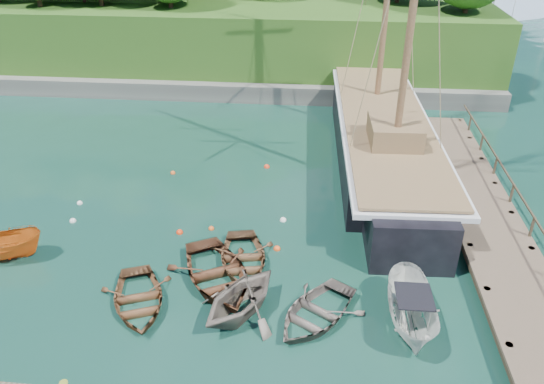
{
  "coord_description": "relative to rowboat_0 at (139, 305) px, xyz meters",
  "views": [
    {
      "loc": [
        3.36,
        -15.54,
        14.1
      ],
      "look_at": [
        1.39,
        5.43,
        2.0
      ],
      "focal_mm": 35.0,
      "sensor_mm": 36.0,
      "label": 1
    }
  ],
  "objects": [
    {
      "name": "ground",
      "position": [
        3.27,
        0.42,
        0.0
      ],
      "size": [
        160.0,
        160.0,
        0.0
      ],
      "primitive_type": "plane",
      "color": "#133729",
      "rests_on": "ground"
    },
    {
      "name": "dock_east",
      "position": [
        14.77,
        7.42,
        0.43
      ],
      "size": [
        3.2,
        24.0,
        1.1
      ],
      "color": "#483D2C",
      "rests_on": "ground"
    },
    {
      "name": "rowboat_0",
      "position": [
        0.0,
        0.0,
        0.0
      ],
      "size": [
        4.1,
        4.76,
        0.83
      ],
      "primitive_type": "imported",
      "rotation": [
        0.0,
        0.0,
        0.37
      ],
      "color": "brown",
      "rests_on": "ground"
    },
    {
      "name": "rowboat_1",
      "position": [
        4.03,
        -0.1,
        0.0
      ],
      "size": [
        4.81,
        4.99,
        2.02
      ],
      "primitive_type": "imported",
      "rotation": [
        0.0,
        0.0,
        -0.54
      ],
      "color": "#71675C",
      "rests_on": "ground"
    },
    {
      "name": "rowboat_2",
      "position": [
        2.8,
        1.67,
        0.0
      ],
      "size": [
        5.42,
        6.0,
        1.02
      ],
      "primitive_type": "imported",
      "rotation": [
        0.0,
        0.0,
        0.49
      ],
      "color": "#4D2C1B",
      "rests_on": "ground"
    },
    {
      "name": "rowboat_3",
      "position": [
        6.85,
        -0.07,
        0.0
      ],
      "size": [
        4.6,
        4.94,
        0.83
      ],
      "primitive_type": "imported",
      "rotation": [
        0.0,
        0.0,
        -0.58
      ],
      "color": "#615750",
      "rests_on": "ground"
    },
    {
      "name": "rowboat_4",
      "position": [
        3.67,
        2.92,
        0.0
      ],
      "size": [
        3.68,
        4.6,
        0.85
      ],
      "primitive_type": "imported",
      "rotation": [
        0.0,
        0.0,
        0.19
      ],
      "color": "brown",
      "rests_on": "ground"
    },
    {
      "name": "motorboat_orange",
      "position": [
        -6.95,
        2.33,
        0.0
      ],
      "size": [
        4.15,
        2.26,
        1.52
      ],
      "primitive_type": "imported",
      "rotation": [
        0.0,
        0.0,
        1.78
      ],
      "color": "#C65C17",
      "rests_on": "ground"
    },
    {
      "name": "cabin_boat_white",
      "position": [
        10.35,
        -0.13,
        0.0
      ],
      "size": [
        1.67,
        4.42,
        1.71
      ],
      "primitive_type": "imported",
      "rotation": [
        0.0,
        0.0,
        0.0
      ],
      "color": "silver",
      "rests_on": "ground"
    },
    {
      "name": "schooner",
      "position": [
        10.44,
        13.74,
        1.15
      ],
      "size": [
        5.85,
        28.17,
        20.76
      ],
      "rotation": [
        0.0,
        0.0,
        0.03
      ],
      "color": "black",
      "rests_on": "ground"
    },
    {
      "name": "mooring_buoy_0",
      "position": [
        -5.06,
        5.54,
        0.0
      ],
      "size": [
        0.32,
        0.32,
        0.32
      ],
      "primitive_type": "sphere",
      "color": "white",
      "rests_on": "ground"
    },
    {
      "name": "mooring_buoy_1",
      "position": [
        0.37,
        5.04,
        0.0
      ],
      "size": [
        0.33,
        0.33,
        0.33
      ],
      "primitive_type": "sphere",
      "color": "#F2350E",
      "rests_on": "ground"
    },
    {
      "name": "mooring_buoy_2",
      "position": [
        1.79,
        5.51,
        0.0
      ],
      "size": [
        0.28,
        0.28,
        0.28
      ],
      "primitive_type": "sphere",
      "color": "#E65A1D",
      "rests_on": "ground"
    },
    {
      "name": "mooring_buoy_3",
      "position": [
        5.14,
        6.56,
        0.0
      ],
      "size": [
        0.33,
        0.33,
        0.33
      ],
      "primitive_type": "sphere",
      "color": "white",
      "rests_on": "ground"
    },
    {
      "name": "mooring_buoy_4",
      "position": [
        -1.48,
        10.9,
        0.0
      ],
      "size": [
        0.28,
        0.28,
        0.28
      ],
      "primitive_type": "sphere",
      "color": "orange",
      "rests_on": "ground"
    },
    {
      "name": "mooring_buoy_5",
      "position": [
        3.76,
        12.16,
        0.0
      ],
      "size": [
        0.35,
        0.35,
        0.35
      ],
      "primitive_type": "sphere",
      "color": "#F03F1B",
      "rests_on": "ground"
    },
    {
      "name": "mooring_buoy_6",
      "position": [
        -5.4,
        7.18,
        0.0
      ],
      "size": [
        0.29,
        0.29,
        0.29
      ],
      "primitive_type": "sphere",
      "color": "white",
      "rests_on": "ground"
    },
    {
      "name": "mooring_buoy_7",
      "position": [
        5.04,
        4.18,
        0.0
      ],
      "size": [
        0.32,
        0.32,
        0.32
      ],
      "primitive_type": "sphere",
      "color": "#FA531A",
      "rests_on": "ground"
    },
    {
      "name": "headland",
      "position": [
        -9.6,
        31.79,
        5.54
      ],
      "size": [
        51.0,
        19.31,
        12.9
      ],
      "color": "#474744",
      "rests_on": "ground"
    }
  ]
}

